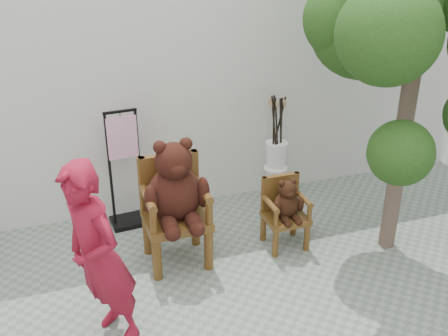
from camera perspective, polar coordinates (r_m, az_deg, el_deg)
The scene contains 8 objects.
ground_plane at distance 5.14m, azimuth 0.82°, elevation -17.46°, with size 60.00×60.00×0.00m, color gray.
back_wall at distance 7.06m, azimuth -7.67°, elevation 8.63°, with size 9.00×1.00×3.00m, color beige.
chair_big at distance 5.65m, azimuth -5.37°, elevation -2.89°, with size 0.70×0.78×1.48m.
chair_small at distance 6.10m, azimuth 6.70°, elevation -4.12°, with size 0.48×0.47×0.87m.
person at distance 4.62m, azimuth -13.46°, elevation -9.42°, with size 0.66×0.43×1.82m, color maroon.
display_stand at distance 6.56m, azimuth -10.61°, elevation -1.53°, with size 0.48×0.39×1.51m.
stool_bucket at distance 7.11m, azimuth 5.69°, elevation 1.48°, with size 0.32×0.32×1.46m.
tree at distance 5.63m, azimuth 19.80°, elevation 16.70°, with size 2.20×2.11×3.91m.
Camera 1 is at (-1.29, -3.56, 3.47)m, focal length 42.00 mm.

